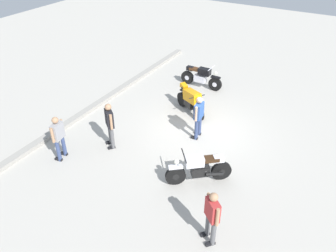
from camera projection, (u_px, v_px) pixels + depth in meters
ground_plane at (198, 131)px, 12.95m from camera, size 40.00×40.00×0.00m
curb_edge at (104, 100)px, 14.83m from camera, size 14.00×0.30×0.15m
motorcycle_silver_cruiser at (199, 168)px, 10.29m from camera, size 1.41×1.70×1.09m
motorcycle_black_cruiser at (201, 77)px, 15.82m from camera, size 0.70×2.09×1.09m
motorcycle_orange_sportbike at (191, 100)px, 13.77m from camera, size 1.24×1.73×1.14m
person_in_gray_shirt at (58, 136)px, 11.05m from camera, size 0.64×0.38×1.63m
person_in_black_shirt at (110, 123)px, 11.61m from camera, size 0.53×0.57×1.71m
person_in_blue_shirt at (199, 115)px, 12.08m from camera, size 0.65×0.33×1.68m
person_in_red_shirt at (212, 215)px, 8.23m from camera, size 0.52×0.55×1.61m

